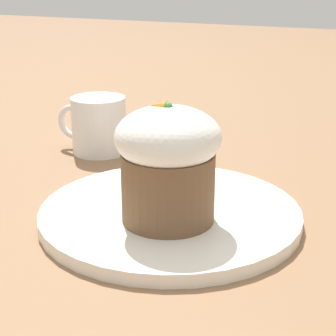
# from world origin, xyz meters

# --- Properties ---
(ground_plane) EXTENTS (4.00, 4.00, 0.00)m
(ground_plane) POSITION_xyz_m (0.00, 0.00, 0.00)
(ground_plane) COLOR #846042
(dessert_plate) EXTENTS (0.27, 0.27, 0.01)m
(dessert_plate) POSITION_xyz_m (0.00, 0.00, 0.01)
(dessert_plate) COLOR white
(dessert_plate) RESTS_ON ground_plane
(carrot_cake) EXTENTS (0.10, 0.10, 0.12)m
(carrot_cake) POSITION_xyz_m (-0.01, 0.03, 0.07)
(carrot_cake) COLOR brown
(carrot_cake) RESTS_ON dessert_plate
(spoon) EXTENTS (0.08, 0.11, 0.01)m
(spoon) POSITION_xyz_m (-0.00, -0.04, 0.02)
(spoon) COLOR silver
(spoon) RESTS_ON dessert_plate
(coffee_cup) EXTENTS (0.11, 0.08, 0.08)m
(coffee_cup) POSITION_xyz_m (0.19, -0.16, 0.04)
(coffee_cup) COLOR white
(coffee_cup) RESTS_ON ground_plane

